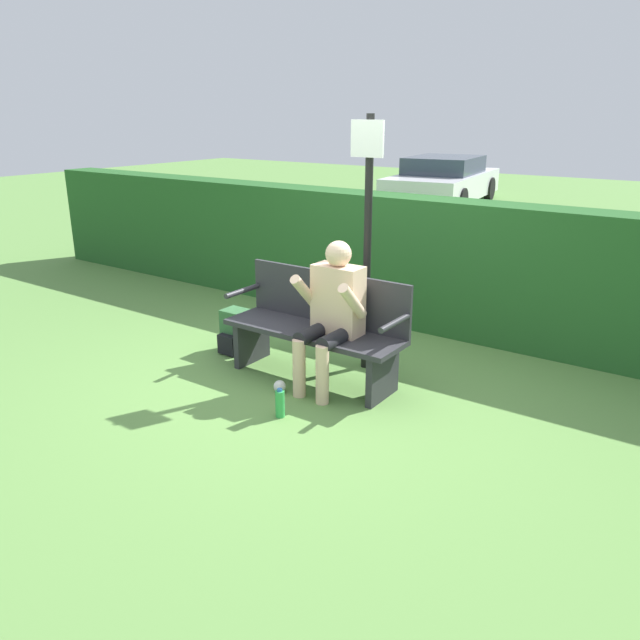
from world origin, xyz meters
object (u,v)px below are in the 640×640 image
person_seated (332,308)px  signpost (367,230)px  water_bottle (280,403)px  parked_car (443,181)px  park_bench (317,327)px  backpack (236,332)px

person_seated → signpost: (0.00, 0.54, 0.58)m
signpost → person_seated: bearing=-90.4°
water_bottle → parked_car: 12.40m
park_bench → parked_car: parked_car is taller
signpost → park_bench: bearing=-118.5°
backpack → signpost: size_ratio=0.19×
park_bench → parked_car: size_ratio=0.36×
backpack → person_seated: bearing=-7.0°
person_seated → parked_car: bearing=109.8°
signpost → parked_car: (-3.98, 10.49, -0.72)m
water_bottle → park_bench: bearing=104.8°
backpack → water_bottle: backpack is taller
person_seated → park_bench: bearing=155.0°
park_bench → backpack: bearing=177.4°
person_seated → water_bottle: bearing=-91.2°
person_seated → parked_car: 11.72m
park_bench → backpack: (-1.03, 0.05, -0.27)m
park_bench → signpost: size_ratio=0.73×
signpost → parked_car: bearing=110.8°
person_seated → water_bottle: (-0.02, -0.71, -0.61)m
person_seated → backpack: bearing=173.0°
parked_car → signpost: bearing=-166.2°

